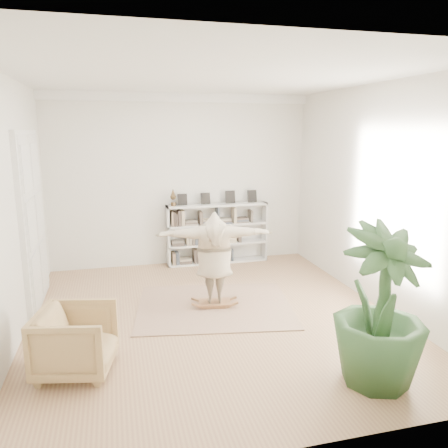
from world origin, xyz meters
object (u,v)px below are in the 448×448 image
object	(u,v)px
rocker_board	(215,303)
houseplant	(380,307)
armchair	(76,341)
bookshelf	(217,234)
person	(214,255)

from	to	relation	value
rocker_board	houseplant	size ratio (longest dim) A/B	0.30
armchair	houseplant	size ratio (longest dim) A/B	0.47
bookshelf	rocker_board	distance (m)	2.57
rocker_board	houseplant	xyz separation A→B (m)	(1.31, -2.59, 0.86)
armchair	houseplant	bearing A→B (deg)	-95.77
bookshelf	person	xyz separation A→B (m)	(-0.62, -2.43, 0.25)
person	houseplant	bearing A→B (deg)	126.14
person	rocker_board	bearing A→B (deg)	-0.00
rocker_board	houseplant	bearing A→B (deg)	-53.86
person	armchair	bearing A→B (deg)	45.78
armchair	rocker_board	xyz separation A→B (m)	(2.05, 1.51, -0.33)
bookshelf	houseplant	xyz separation A→B (m)	(0.68, -5.02, 0.29)
person	houseplant	size ratio (longest dim) A/B	1.00
bookshelf	person	size ratio (longest dim) A/B	1.19
bookshelf	armchair	distance (m)	4.77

